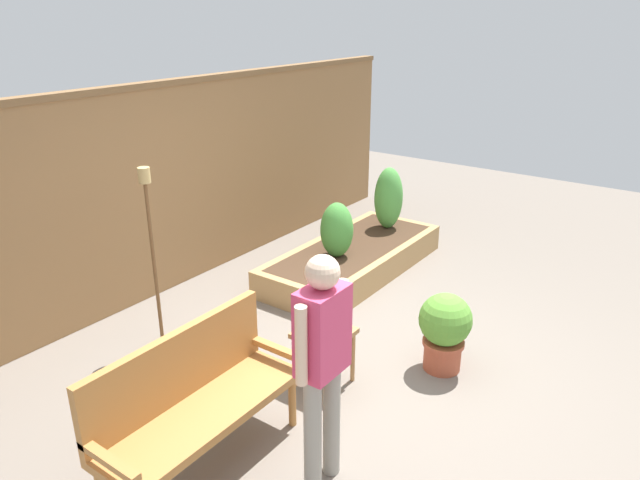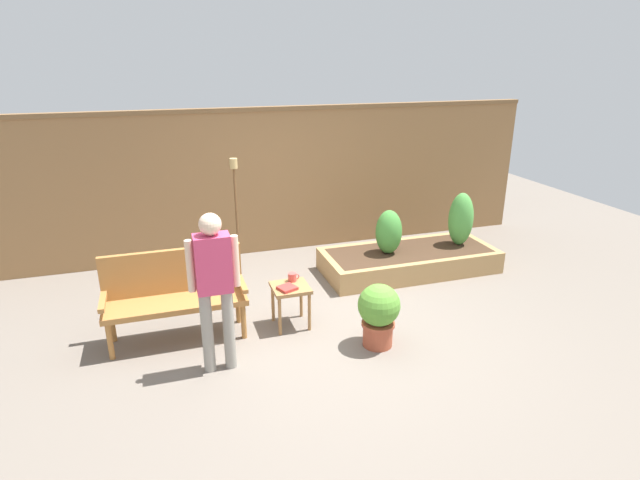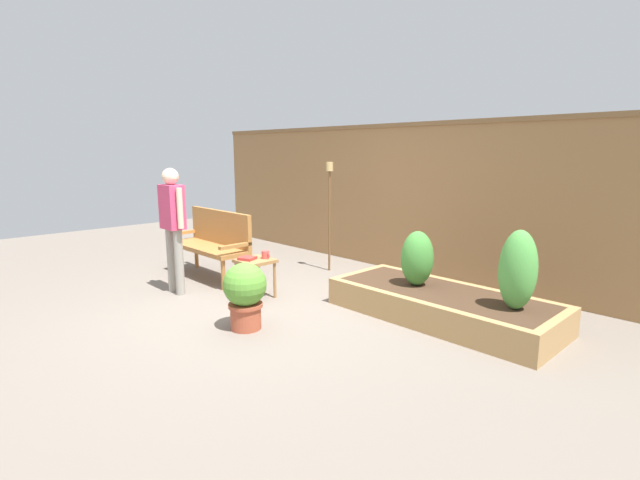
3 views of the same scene
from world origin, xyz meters
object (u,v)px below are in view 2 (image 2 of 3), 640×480
at_px(shrub_near_bench, 389,232).
at_px(shrub_far_corner, 461,219).
at_px(garden_bench, 175,289).
at_px(tiki_torch, 235,196).
at_px(cup_on_table, 292,277).
at_px(potted_boxwood, 379,312).
at_px(book_on_table, 287,288).
at_px(person_by_bench, 214,280).
at_px(side_table, 291,293).

xyz_separation_m(shrub_near_bench, shrub_far_corner, (1.10, 0.00, 0.07)).
distance_m(garden_bench, tiki_torch, 1.77).
bearing_deg(garden_bench, cup_on_table, -2.20).
height_order(garden_bench, cup_on_table, garden_bench).
xyz_separation_m(shrub_far_corner, tiki_torch, (-3.05, 0.59, 0.43)).
height_order(shrub_near_bench, tiki_torch, tiki_torch).
distance_m(potted_boxwood, tiki_torch, 2.60).
xyz_separation_m(cup_on_table, book_on_table, (-0.11, -0.19, -0.03)).
distance_m(cup_on_table, tiki_torch, 1.62).
height_order(cup_on_table, book_on_table, cup_on_table).
distance_m(cup_on_table, person_by_bench, 1.23).
xyz_separation_m(cup_on_table, tiki_torch, (-0.37, 1.47, 0.58)).
bearing_deg(side_table, potted_boxwood, -41.95).
xyz_separation_m(garden_bench, cup_on_table, (1.26, -0.05, -0.02)).
relative_size(garden_bench, shrub_near_bench, 2.37).
height_order(side_table, book_on_table, book_on_table).
distance_m(book_on_table, shrub_far_corner, 2.99).
bearing_deg(potted_boxwood, cup_on_table, 131.28).
height_order(potted_boxwood, shrub_far_corner, shrub_far_corner).
relative_size(book_on_table, potted_boxwood, 0.26).
bearing_deg(shrub_near_bench, shrub_far_corner, 0.00).
distance_m(side_table, potted_boxwood, 1.01).
height_order(garden_bench, potted_boxwood, garden_bench).
distance_m(garden_bench, shrub_far_corner, 4.03).
bearing_deg(shrub_far_corner, potted_boxwood, -139.92).
bearing_deg(garden_bench, side_table, -7.84).
xyz_separation_m(garden_bench, side_table, (1.21, -0.17, -0.15)).
relative_size(potted_boxwood, shrub_far_corner, 0.90).
bearing_deg(cup_on_table, tiki_torch, 104.10).
distance_m(side_table, shrub_far_corner, 2.93).
bearing_deg(tiki_torch, shrub_near_bench, -16.86).
distance_m(cup_on_table, shrub_far_corner, 2.83).
height_order(potted_boxwood, person_by_bench, person_by_bench).
distance_m(shrub_near_bench, person_by_bench, 2.98).
bearing_deg(tiki_torch, person_by_bench, -104.02).
distance_m(garden_bench, potted_boxwood, 2.14).
distance_m(potted_boxwood, person_by_bench, 1.70).
distance_m(potted_boxwood, shrub_near_bench, 1.90).
bearing_deg(shrub_near_bench, tiki_torch, 163.14).
xyz_separation_m(book_on_table, tiki_torch, (-0.26, 1.66, 0.61)).
bearing_deg(person_by_bench, potted_boxwood, -2.69).
bearing_deg(person_by_bench, shrub_near_bench, 32.64).
xyz_separation_m(book_on_table, shrub_far_corner, (2.79, 1.07, 0.18)).
distance_m(garden_bench, person_by_bench, 0.93).
bearing_deg(garden_bench, shrub_far_corner, 11.90).
relative_size(book_on_table, shrub_far_corner, 0.23).
relative_size(side_table, book_on_table, 2.72).
bearing_deg(side_table, shrub_near_bench, 31.41).
bearing_deg(side_table, person_by_bench, -145.13).
bearing_deg(cup_on_table, shrub_far_corner, 18.15).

